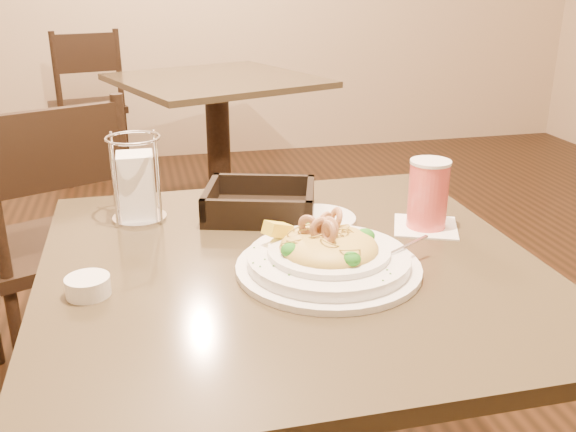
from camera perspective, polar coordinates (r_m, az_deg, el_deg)
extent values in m
cylinder|color=black|center=(1.39, 0.20, -18.18)|extent=(0.12, 0.12, 0.69)
cube|color=#4A3F2A|center=(1.19, 0.22, -4.60)|extent=(0.90, 0.90, 0.03)
cylinder|color=black|center=(3.47, -5.94, 0.03)|extent=(0.52, 0.52, 0.03)
cylinder|color=black|center=(3.36, -6.17, 5.79)|extent=(0.12, 0.12, 0.69)
cube|color=#4A3F2A|center=(3.28, -6.42, 11.88)|extent=(1.16, 1.16, 0.03)
cube|color=black|center=(2.13, -20.19, -2.52)|extent=(0.55, 0.55, 0.04)
cylinder|color=black|center=(2.43, -16.76, -5.26)|extent=(0.04, 0.04, 0.43)
cylinder|color=black|center=(2.12, -13.24, -8.83)|extent=(0.04, 0.04, 0.43)
cylinder|color=black|center=(2.04, -22.66, -11.42)|extent=(0.04, 0.04, 0.43)
cylinder|color=black|center=(1.93, -14.42, 3.75)|extent=(0.04, 0.04, 0.46)
cube|color=black|center=(1.85, -19.83, 5.62)|extent=(0.34, 0.17, 0.22)
cube|color=black|center=(4.26, -17.41, 9.23)|extent=(0.51, 0.51, 0.04)
cylinder|color=black|center=(4.51, -15.25, 7.01)|extent=(0.04, 0.04, 0.43)
cylinder|color=black|center=(4.46, -19.78, 6.35)|extent=(0.04, 0.04, 0.43)
cylinder|color=black|center=(4.17, -14.19, 5.99)|extent=(0.04, 0.04, 0.43)
cylinder|color=black|center=(4.11, -19.08, 5.26)|extent=(0.04, 0.04, 0.43)
cylinder|color=black|center=(4.08, -14.81, 12.58)|extent=(0.04, 0.04, 0.46)
cylinder|color=black|center=(4.02, -19.91, 11.92)|extent=(0.04, 0.04, 0.46)
cube|color=black|center=(4.03, -17.50, 13.66)|extent=(0.36, 0.11, 0.22)
cylinder|color=white|center=(1.14, 3.61, -4.60)|extent=(0.33, 0.33, 0.01)
cylinder|color=white|center=(1.14, 3.62, -3.85)|extent=(0.29, 0.29, 0.02)
cylinder|color=white|center=(1.13, 3.64, -3.14)|extent=(0.22, 0.22, 0.01)
ellipsoid|color=gold|center=(1.13, 3.65, -2.85)|extent=(0.18, 0.18, 0.06)
cube|color=yellow|center=(1.16, -0.93, -1.21)|extent=(0.06, 0.05, 0.04)
cube|color=silver|center=(1.17, 10.35, -2.70)|extent=(0.11, 0.06, 0.01)
cube|color=silver|center=(1.14, 7.27, -2.84)|extent=(0.04, 0.03, 0.00)
torus|color=gold|center=(1.13, 5.02, -1.85)|extent=(0.04, 0.05, 0.03)
torus|color=gold|center=(1.12, 3.50, -1.48)|extent=(0.04, 0.04, 0.01)
torus|color=gold|center=(1.13, 1.83, -1.33)|extent=(0.05, 0.05, 0.03)
torus|color=gold|center=(1.09, 3.87, -2.30)|extent=(0.05, 0.05, 0.02)
torus|color=gold|center=(1.16, 3.65, -1.43)|extent=(0.05, 0.05, 0.01)
torus|color=gold|center=(1.07, 5.49, -3.03)|extent=(0.04, 0.04, 0.02)
torus|color=gold|center=(1.13, 4.91, -1.30)|extent=(0.04, 0.04, 0.02)
torus|color=gold|center=(1.11, 5.47, -1.82)|extent=(0.05, 0.05, 0.03)
torus|color=gold|center=(1.12, 3.39, -2.44)|extent=(0.04, 0.04, 0.03)
torus|color=gold|center=(1.14, 4.50, -1.20)|extent=(0.05, 0.05, 0.03)
torus|color=gold|center=(1.11, 2.51, -1.70)|extent=(0.05, 0.05, 0.02)
torus|color=gold|center=(1.16, 4.66, -1.61)|extent=(0.04, 0.04, 0.01)
torus|color=gold|center=(1.14, 1.00, -1.29)|extent=(0.06, 0.05, 0.05)
torus|color=gold|center=(1.11, 4.28, -1.59)|extent=(0.06, 0.05, 0.05)
torus|color=gold|center=(1.15, 1.36, -0.99)|extent=(0.05, 0.05, 0.03)
torus|color=gold|center=(1.11, 3.54, -3.02)|extent=(0.04, 0.04, 0.03)
torus|color=gold|center=(1.13, 4.10, -2.08)|extent=(0.06, 0.06, 0.02)
torus|color=gold|center=(1.10, 4.41, -2.06)|extent=(0.03, 0.03, 0.02)
torus|color=gold|center=(1.13, 2.31, -1.47)|extent=(0.04, 0.04, 0.02)
torus|color=gold|center=(1.11, 0.97, -2.45)|extent=(0.05, 0.05, 0.03)
torus|color=gold|center=(1.12, 0.49, -2.25)|extent=(0.06, 0.06, 0.03)
torus|color=gold|center=(1.12, 2.38, -1.41)|extent=(0.04, 0.03, 0.03)
torus|color=tan|center=(1.09, 3.64, -1.49)|extent=(0.03, 0.04, 0.04)
torus|color=tan|center=(1.10, 2.90, -1.18)|extent=(0.04, 0.02, 0.04)
torus|color=tan|center=(1.13, 3.17, -0.58)|extent=(0.05, 0.04, 0.04)
torus|color=tan|center=(1.10, 3.39, -1.14)|extent=(0.02, 0.04, 0.04)
torus|color=tan|center=(1.15, 4.23, -0.25)|extent=(0.03, 0.04, 0.04)
torus|color=tan|center=(1.10, 3.61, -1.17)|extent=(0.04, 0.05, 0.04)
torus|color=tan|center=(1.11, 1.84, -0.92)|extent=(0.04, 0.04, 0.04)
ellipsoid|color=#195E15|center=(1.16, 6.88, -1.77)|extent=(0.04, 0.04, 0.03)
ellipsoid|color=#195E15|center=(1.19, 2.21, -1.08)|extent=(0.03, 0.03, 0.02)
ellipsoid|color=#195E15|center=(1.10, 0.20, -3.06)|extent=(0.03, 0.03, 0.02)
ellipsoid|color=#195E15|center=(1.07, 5.64, -3.84)|extent=(0.03, 0.03, 0.02)
cube|color=#266619|center=(1.16, -3.03, -2.81)|extent=(0.00, 0.00, 0.00)
cube|color=#266619|center=(1.05, 8.45, -5.67)|extent=(0.00, 0.00, 0.00)
cube|color=#266619|center=(1.18, -1.23, -2.30)|extent=(0.00, 0.00, 0.00)
cube|color=#266619|center=(1.10, -3.13, -4.17)|extent=(0.00, 0.00, 0.00)
cube|color=#266619|center=(1.08, -2.49, -4.49)|extent=(0.00, 0.00, 0.00)
cube|color=#266619|center=(1.07, 9.09, -5.06)|extent=(0.00, 0.00, 0.00)
cube|color=#266619|center=(1.08, 8.80, -4.74)|extent=(0.00, 0.00, 0.00)
cube|color=#266619|center=(1.08, -1.29, -4.46)|extent=(0.00, 0.00, 0.00)
cube|color=#266619|center=(1.05, 0.09, -5.25)|extent=(0.00, 0.00, 0.00)
cube|color=#266619|center=(1.22, 7.25, -1.66)|extent=(0.00, 0.00, 0.00)
cube|color=#266619|center=(1.11, -2.07, -3.85)|extent=(0.00, 0.00, 0.00)
cube|color=white|center=(1.36, 12.12, -0.93)|extent=(0.17, 0.17, 0.00)
cylinder|color=#E85651|center=(1.34, 12.35, 1.88)|extent=(0.08, 0.08, 0.14)
cylinder|color=white|center=(1.32, 12.58, 4.70)|extent=(0.08, 0.08, 0.01)
cube|color=black|center=(1.40, -2.50, 0.44)|extent=(0.28, 0.25, 0.02)
cube|color=black|center=(1.38, 1.97, 1.59)|extent=(0.07, 0.19, 0.05)
cube|color=black|center=(1.40, -6.94, 1.75)|extent=(0.07, 0.19, 0.05)
cube|color=black|center=(1.47, -2.18, 2.81)|extent=(0.23, 0.08, 0.05)
cube|color=black|center=(1.31, -2.90, 0.41)|extent=(0.23, 0.08, 0.05)
cylinder|color=silver|center=(1.42, -13.04, -0.12)|extent=(0.11, 0.11, 0.01)
torus|color=silver|center=(1.36, -13.65, 6.77)|extent=(0.11, 0.11, 0.01)
cube|color=white|center=(1.39, -13.29, 2.66)|extent=(0.07, 0.07, 0.14)
cylinder|color=silver|center=(1.34, -15.22, 2.68)|extent=(0.01, 0.01, 0.18)
cylinder|color=silver|center=(1.34, -11.43, 3.00)|extent=(0.01, 0.01, 0.18)
cylinder|color=silver|center=(1.43, -15.16, 3.77)|extent=(0.01, 0.01, 0.18)
cylinder|color=silver|center=(1.43, -11.59, 4.07)|extent=(0.01, 0.01, 0.18)
cylinder|color=white|center=(1.37, 2.62, -0.27)|extent=(0.20, 0.20, 0.01)
cylinder|color=white|center=(1.11, -17.36, -5.97)|extent=(0.09, 0.09, 0.03)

